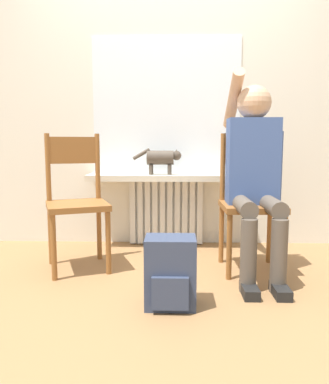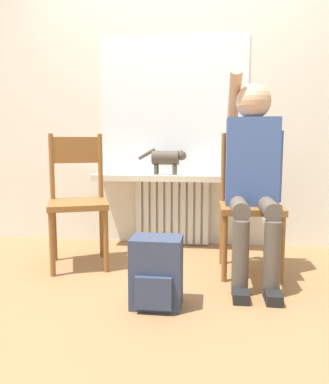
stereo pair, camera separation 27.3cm
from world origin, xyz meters
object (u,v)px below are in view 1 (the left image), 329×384
chair_left (76,199)px  chair_right (250,200)px  cat (162,158)px  person (255,167)px  backpack (170,273)px

chair_left → chair_right: size_ratio=1.00×
chair_left → cat: 0.84m
chair_right → chair_left: bearing=179.0°
chair_left → person: 1.26m
backpack → chair_right: bearing=49.4°
person → backpack: bearing=-135.6°
chair_right → cat: (-0.64, 0.53, 0.27)m
chair_right → backpack: bearing=-131.8°
person → chair_left: bearing=175.4°
person → chair_right: bearing=90.8°
chair_left → chair_right: bearing=-21.2°
chair_right → person: (0.00, -0.10, 0.24)m
cat → chair_left: bearing=-137.8°
person → cat: bearing=135.3°
chair_left → backpack: bearing=-64.9°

